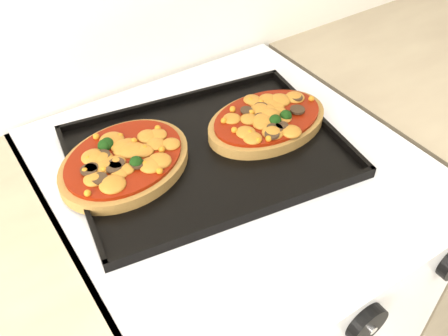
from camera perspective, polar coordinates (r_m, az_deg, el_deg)
stove at (r=1.20m, az=0.51°, el=-15.59°), size 0.60×0.60×0.91m
control_panel at (r=0.75m, az=14.83°, el=-15.76°), size 0.60×0.02×0.09m
knob_center at (r=0.74m, az=16.00°, el=-16.74°), size 0.06×0.02×0.06m
baking_tray at (r=0.85m, az=-1.88°, el=1.99°), size 0.49×0.40×0.02m
pizza_left at (r=0.83m, az=-11.29°, el=0.88°), size 0.28×0.24×0.03m
pizza_right at (r=0.90m, az=4.95°, el=5.54°), size 0.23×0.16×0.03m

